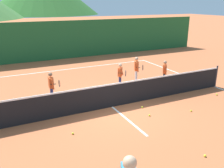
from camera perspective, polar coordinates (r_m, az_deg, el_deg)
name	(u,v)px	position (r m, az deg, el deg)	size (l,w,h in m)	color
ground_plane	(112,107)	(9.80, 0.01, -5.32)	(120.00, 120.00, 0.00)	#BC6038
line_baseline_far	(67,69)	(15.46, -10.42, 3.38)	(11.24, 0.08, 0.01)	white
line_sideline_east	(214,86)	(13.12, 22.66, -0.53)	(0.08, 12.86, 0.01)	white
line_service_center	(112,107)	(9.80, 0.01, -5.31)	(0.08, 5.03, 0.01)	white
tennis_net	(112,95)	(9.61, 0.01, -2.60)	(11.40, 0.08, 1.05)	#333338
student_0	(51,84)	(10.35, -13.90, -0.05)	(0.40, 0.63, 1.27)	navy
student_1	(120,73)	(11.76, 1.96, 2.51)	(0.42, 0.67, 1.19)	navy
student_2	(137,67)	(12.54, 5.74, 3.86)	(0.42, 0.72, 1.35)	silver
student_3	(165,70)	(12.48, 12.13, 3.12)	(0.42, 0.47, 1.23)	black
tennis_ball_0	(205,156)	(7.32, 20.82, -15.31)	(0.07, 0.07, 0.07)	yellow
tennis_ball_1	(217,95)	(11.93, 23.16, -2.27)	(0.07, 0.07, 0.07)	yellow
tennis_ball_7	(149,115)	(9.13, 8.70, -7.21)	(0.07, 0.07, 0.07)	yellow
tennis_ball_8	(73,133)	(7.98, -9.10, -11.27)	(0.07, 0.07, 0.07)	yellow
tennis_ball_9	(142,107)	(9.76, 7.03, -5.37)	(0.07, 0.07, 0.07)	yellow
tennis_ball_11	(191,111)	(9.85, 17.90, -5.94)	(0.07, 0.07, 0.07)	yellow
windscreen_fence	(54,41)	(18.07, -13.39, 9.76)	(24.74, 0.08, 2.72)	#1E5B2D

